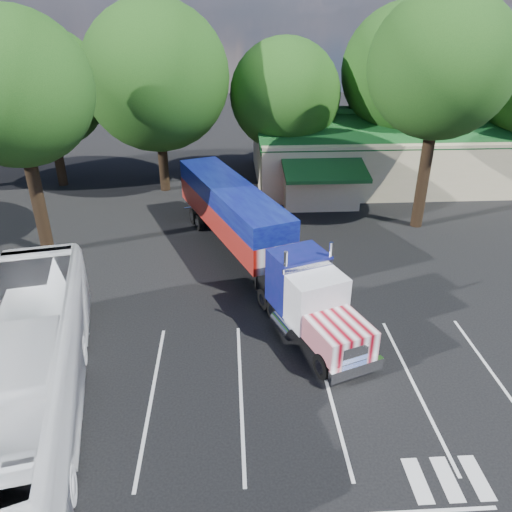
{
  "coord_description": "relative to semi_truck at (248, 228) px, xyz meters",
  "views": [
    {
      "loc": [
        -0.24,
        -19.8,
        12.62
      ],
      "look_at": [
        0.94,
        0.93,
        2.0
      ],
      "focal_mm": 35.0,
      "sensor_mm": 36.0,
      "label": 1
    }
  ],
  "objects": [
    {
      "name": "ground",
      "position": [
        -0.71,
        -3.76,
        -2.2
      ],
      "size": [
        120.0,
        120.0,
        0.0
      ],
      "primitive_type": "plane",
      "color": "black",
      "rests_on": "ground"
    },
    {
      "name": "event_hall",
      "position": [
        13.03,
        14.05,
        0.01
      ],
      "size": [
        24.2,
        14.12,
        5.55
      ],
      "color": "beige",
      "rests_on": "ground"
    },
    {
      "name": "tree_row_b",
      "position": [
        -13.71,
        14.04,
        4.93
      ],
      "size": [
        8.4,
        8.4,
        11.35
      ],
      "color": "black",
      "rests_on": "ground"
    },
    {
      "name": "tree_row_c",
      "position": [
        -5.71,
        12.44,
        5.84
      ],
      "size": [
        10.0,
        10.0,
        13.05
      ],
      "color": "black",
      "rests_on": "ground"
    },
    {
      "name": "tree_row_d",
      "position": [
        3.29,
        13.74,
        4.38
      ],
      "size": [
        8.0,
        8.0,
        10.6
      ],
      "color": "black",
      "rests_on": "ground"
    },
    {
      "name": "tree_row_e",
      "position": [
        12.29,
        14.24,
        5.89
      ],
      "size": [
        9.6,
        9.6,
        12.9
      ],
      "color": "black",
      "rests_on": "ground"
    },
    {
      "name": "tree_near_left",
      "position": [
        -11.21,
        2.24,
        6.61
      ],
      "size": [
        7.6,
        7.6,
        12.65
      ],
      "color": "black",
      "rests_on": "ground"
    },
    {
      "name": "tree_near_right",
      "position": [
        10.79,
        4.74,
        7.26
      ],
      "size": [
        8.0,
        8.0,
        13.5
      ],
      "color": "black",
      "rests_on": "ground"
    },
    {
      "name": "semi_truck",
      "position": [
        0.0,
        0.0,
        0.0
      ],
      "size": [
        8.63,
        18.17,
        3.89
      ],
      "rotation": [
        0.0,
        0.0,
        0.36
      ],
      "color": "black",
      "rests_on": "ground"
    },
    {
      "name": "woman",
      "position": [
        2.35,
        -3.76,
        -1.43
      ],
      "size": [
        0.55,
        0.66,
        1.53
      ],
      "primitive_type": "imported",
      "rotation": [
        0.0,
        0.0,
        1.96
      ],
      "color": "black",
      "rests_on": "ground"
    },
    {
      "name": "bicycle",
      "position": [
        1.09,
        -2.76,
        -1.75
      ],
      "size": [
        0.82,
        1.76,
        0.89
      ],
      "primitive_type": "imported",
      "rotation": [
        0.0,
        0.0,
        0.14
      ],
      "color": "black",
      "rests_on": "ground"
    },
    {
      "name": "tour_bus",
      "position": [
        -7.71,
        -10.6,
        -0.31
      ],
      "size": [
        5.7,
        13.95,
        3.79
      ],
      "primitive_type": "imported",
      "rotation": [
        0.0,
        0.0,
        0.19
      ],
      "color": "white",
      "rests_on": "ground"
    },
    {
      "name": "silver_sedan",
      "position": [
        4.29,
        10.24,
        -1.44
      ],
      "size": [
        4.83,
        2.5,
        1.52
      ],
      "primitive_type": "imported",
      "rotation": [
        0.0,
        0.0,
        1.37
      ],
      "color": "#AFB1B7",
      "rests_on": "ground"
    }
  ]
}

